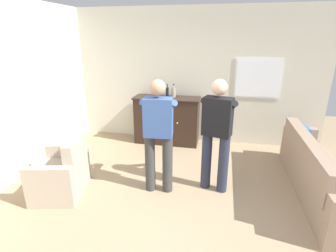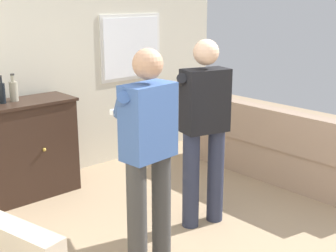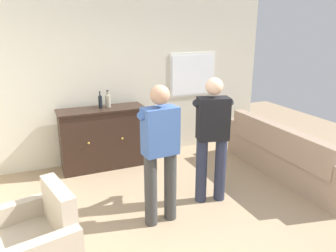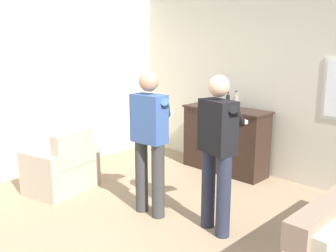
{
  "view_description": "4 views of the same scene",
  "coord_description": "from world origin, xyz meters",
  "px_view_note": "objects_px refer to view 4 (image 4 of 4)",
  "views": [
    {
      "loc": [
        0.57,
        -2.93,
        2.23
      ],
      "look_at": [
        -0.15,
        0.48,
        1.02
      ],
      "focal_mm": 28.0,
      "sensor_mm": 36.0,
      "label": 1
    },
    {
      "loc": [
        -2.35,
        -2.07,
        2.03
      ],
      "look_at": [
        -0.12,
        0.41,
        1.1
      ],
      "focal_mm": 50.0,
      "sensor_mm": 36.0,
      "label": 2
    },
    {
      "loc": [
        -1.58,
        -2.81,
        2.3
      ],
      "look_at": [
        -0.1,
        0.64,
        1.13
      ],
      "focal_mm": 35.0,
      "sensor_mm": 36.0,
      "label": 3
    },
    {
      "loc": [
        2.77,
        -2.36,
        1.99
      ],
      "look_at": [
        -0.14,
        0.59,
        1.07
      ],
      "focal_mm": 40.0,
      "sensor_mm": 36.0,
      "label": 4
    }
  ],
  "objects_px": {
    "bottle_wine_green": "(228,101)",
    "bottle_liquor_amber": "(236,102)",
    "person_standing_left": "(150,137)",
    "armchair": "(63,170)",
    "sideboard_cabinet": "(225,140)",
    "person_standing_right": "(218,147)"
  },
  "relations": [
    {
      "from": "bottle_wine_green",
      "to": "sideboard_cabinet",
      "type": "bearing_deg",
      "value": -96.55
    },
    {
      "from": "bottle_liquor_amber",
      "to": "person_standing_right",
      "type": "height_order",
      "value": "person_standing_right"
    },
    {
      "from": "armchair",
      "to": "person_standing_right",
      "type": "xyz_separation_m",
      "value": [
        2.2,
        0.56,
        0.65
      ]
    },
    {
      "from": "armchair",
      "to": "sideboard_cabinet",
      "type": "height_order",
      "value": "sideboard_cabinet"
    },
    {
      "from": "person_standing_left",
      "to": "person_standing_right",
      "type": "xyz_separation_m",
      "value": [
        0.81,
        0.21,
        0.0
      ]
    },
    {
      "from": "sideboard_cabinet",
      "to": "person_standing_left",
      "type": "height_order",
      "value": "person_standing_left"
    },
    {
      "from": "sideboard_cabinet",
      "to": "bottle_liquor_amber",
      "type": "bearing_deg",
      "value": 22.96
    },
    {
      "from": "person_standing_left",
      "to": "bottle_liquor_amber",
      "type": "bearing_deg",
      "value": 94.4
    },
    {
      "from": "bottle_wine_green",
      "to": "bottle_liquor_amber",
      "type": "xyz_separation_m",
      "value": [
        0.13,
        0.03,
        0.0
      ]
    },
    {
      "from": "armchair",
      "to": "person_standing_left",
      "type": "xyz_separation_m",
      "value": [
        1.38,
        0.35,
        0.65
      ]
    },
    {
      "from": "bottle_liquor_amber",
      "to": "bottle_wine_green",
      "type": "bearing_deg",
      "value": -168.79
    },
    {
      "from": "person_standing_right",
      "to": "bottle_wine_green",
      "type": "bearing_deg",
      "value": 122.95
    },
    {
      "from": "armchair",
      "to": "person_standing_right",
      "type": "relative_size",
      "value": 0.6
    },
    {
      "from": "armchair",
      "to": "bottle_liquor_amber",
      "type": "distance_m",
      "value": 2.71
    },
    {
      "from": "armchair",
      "to": "sideboard_cabinet",
      "type": "xyz_separation_m",
      "value": [
        1.1,
        2.2,
        0.22
      ]
    },
    {
      "from": "person_standing_left",
      "to": "armchair",
      "type": "bearing_deg",
      "value": -165.8
    },
    {
      "from": "sideboard_cabinet",
      "to": "person_standing_right",
      "type": "height_order",
      "value": "person_standing_right"
    },
    {
      "from": "sideboard_cabinet",
      "to": "bottle_wine_green",
      "type": "height_order",
      "value": "bottle_wine_green"
    },
    {
      "from": "bottle_liquor_amber",
      "to": "person_standing_right",
      "type": "relative_size",
      "value": 0.16
    },
    {
      "from": "person_standing_left",
      "to": "person_standing_right",
      "type": "bearing_deg",
      "value": 14.34
    },
    {
      "from": "sideboard_cabinet",
      "to": "person_standing_left",
      "type": "distance_m",
      "value": 1.92
    },
    {
      "from": "bottle_liquor_amber",
      "to": "person_standing_left",
      "type": "relative_size",
      "value": 0.16
    }
  ]
}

